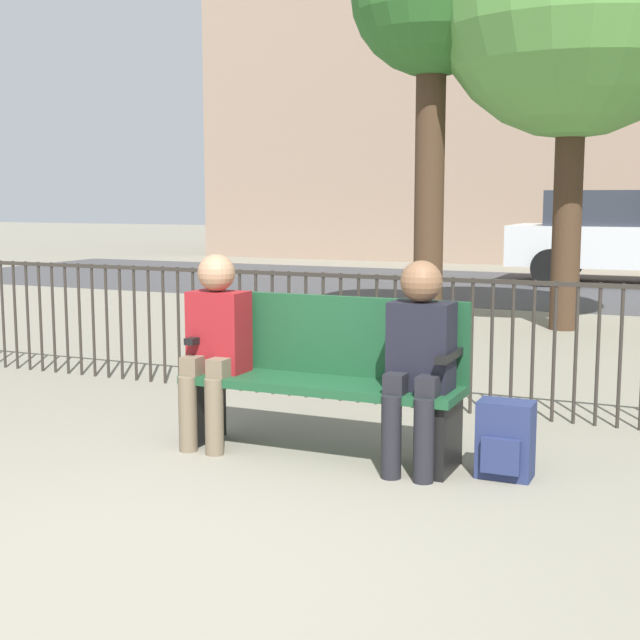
{
  "coord_description": "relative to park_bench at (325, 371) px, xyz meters",
  "views": [
    {
      "loc": [
        2.04,
        -2.87,
        1.49
      ],
      "look_at": [
        0.0,
        1.73,
        0.8
      ],
      "focal_mm": 50.0,
      "sensor_mm": 36.0,
      "label": 1
    }
  ],
  "objects": [
    {
      "name": "ground_plane",
      "position": [
        0.0,
        -1.81,
        -0.49
      ],
      "size": [
        80.0,
        80.0,
        0.0
      ],
      "primitive_type": "plane",
      "color": "gray"
    },
    {
      "name": "park_bench",
      "position": [
        0.0,
        0.0,
        0.0
      ],
      "size": [
        1.65,
        0.45,
        0.92
      ],
      "color": "#194728",
      "rests_on": "ground"
    },
    {
      "name": "seated_person_0",
      "position": [
        -0.67,
        -0.13,
        0.17
      ],
      "size": [
        0.34,
        0.39,
        1.16
      ],
      "color": "brown",
      "rests_on": "ground"
    },
    {
      "name": "seated_person_1",
      "position": [
        0.61,
        -0.13,
        0.17
      ],
      "size": [
        0.34,
        0.39,
        1.16
      ],
      "color": "black",
      "rests_on": "ground"
    },
    {
      "name": "fence_railing",
      "position": [
        -0.02,
        1.29,
        0.07
      ],
      "size": [
        9.01,
        0.03,
        0.95
      ],
      "color": "#2D2823",
      "rests_on": "ground"
    },
    {
      "name": "parked_car_0",
      "position": [
        0.73,
        11.47,
        0.35
      ],
      "size": [
        4.2,
        1.94,
        1.62
      ],
      "color": "silver",
      "rests_on": "ground"
    },
    {
      "name": "backpack",
      "position": [
        1.07,
        -0.05,
        -0.29
      ],
      "size": [
        0.29,
        0.23,
        0.42
      ],
      "color": "navy",
      "rests_on": "ground"
    },
    {
      "name": "tree_1",
      "position": [
        -1.01,
        5.33,
        3.17
      ],
      "size": [
        1.86,
        1.86,
        4.71
      ],
      "color": "#422D1E",
      "rests_on": "ground"
    },
    {
      "name": "street_surface",
      "position": [
        0.0,
        10.19,
        -0.49
      ],
      "size": [
        24.0,
        6.0,
        0.01
      ],
      "color": "#3D3D3F",
      "rests_on": "ground"
    }
  ]
}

